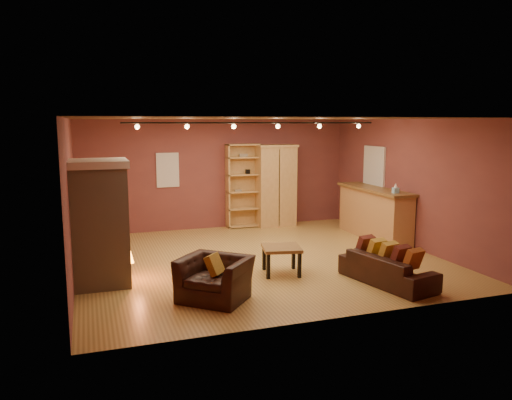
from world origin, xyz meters
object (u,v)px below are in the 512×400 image
object	(u,v)px
armchair	(215,271)
coffee_table	(281,250)
bar_counter	(374,213)
fireplace	(100,223)
loveseat	(387,263)
bookcase	(243,185)
armoire	(276,185)

from	to	relation	value
armchair	coffee_table	distance (m)	1.73
armchair	bar_counter	bearing A→B (deg)	72.79
fireplace	loveseat	xyz separation A→B (m)	(4.60, -1.56, -0.70)
fireplace	armchair	size ratio (longest dim) A/B	1.75
fireplace	bookcase	bearing A→B (deg)	45.49
armoire	loveseat	size ratio (longest dim) A/B	1.18
loveseat	armchair	distance (m)	2.98
fireplace	armchair	world-z (taller)	fireplace
armchair	bookcase	bearing A→B (deg)	109.21
fireplace	bookcase	xyz separation A→B (m)	(3.67, 3.73, 0.05)
bar_counter	coffee_table	size ratio (longest dim) A/B	3.15
bookcase	armoire	world-z (taller)	bookcase
coffee_table	loveseat	bearing A→B (deg)	-36.40
bookcase	bar_counter	xyz separation A→B (m)	(2.57, -2.25, -0.50)
coffee_table	bookcase	bearing A→B (deg)	82.18
bookcase	armoire	size ratio (longest dim) A/B	1.01
bookcase	coffee_table	size ratio (longest dim) A/B	2.74
bar_counter	armoire	bearing A→B (deg)	129.29
bar_counter	armchair	xyz separation A→B (m)	(-4.62, -2.85, -0.16)
fireplace	armoire	size ratio (longest dim) A/B	0.99
bookcase	fireplace	bearing A→B (deg)	-134.51
armoire	coffee_table	bearing A→B (deg)	-109.62
armoire	armchair	xyz separation A→B (m)	(-2.91, -4.94, -0.63)
fireplace	armoire	distance (m)	5.77
bookcase	coffee_table	world-z (taller)	bookcase
loveseat	armchair	xyz separation A→B (m)	(-2.97, 0.20, 0.09)
bar_counter	armchair	distance (m)	5.43
armoire	bar_counter	xyz separation A→B (m)	(1.71, -2.09, -0.47)
fireplace	loveseat	world-z (taller)	fireplace
armchair	loveseat	bearing A→B (deg)	37.26
bar_counter	armchair	size ratio (longest dim) A/B	2.07
armoire	bookcase	bearing A→B (deg)	169.64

